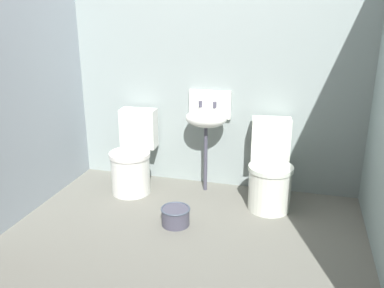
# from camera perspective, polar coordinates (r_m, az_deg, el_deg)

# --- Properties ---
(ground_plane) EXTENTS (3.28, 2.62, 0.08)m
(ground_plane) POSITION_cam_1_polar(r_m,az_deg,el_deg) (3.40, -1.26, -13.38)
(ground_plane) COLOR slate
(wall_back) EXTENTS (3.28, 0.10, 2.29)m
(wall_back) POSITION_cam_1_polar(r_m,az_deg,el_deg) (4.05, 3.32, 9.88)
(wall_back) COLOR #95A4A1
(wall_back) RESTS_ON ground
(wall_left) EXTENTS (0.10, 2.42, 2.29)m
(wall_left) POSITION_cam_1_polar(r_m,az_deg,el_deg) (3.73, -23.69, 7.60)
(wall_left) COLOR #919CA5
(wall_left) RESTS_ON ground
(toilet_left) EXTENTS (0.42, 0.61, 0.78)m
(toilet_left) POSITION_cam_1_polar(r_m,az_deg,el_deg) (4.11, -8.24, -2.07)
(toilet_left) COLOR white
(toilet_left) RESTS_ON ground
(toilet_right) EXTENTS (0.45, 0.63, 0.78)m
(toilet_right) POSITION_cam_1_polar(r_m,az_deg,el_deg) (3.81, 10.85, -3.94)
(toilet_right) COLOR white
(toilet_right) RESTS_ON ground
(sink) EXTENTS (0.42, 0.35, 0.99)m
(sink) POSITION_cam_1_polar(r_m,az_deg,el_deg) (3.93, 2.07, 3.80)
(sink) COLOR #4B4A5A
(sink) RESTS_ON ground
(bucket) EXTENTS (0.25, 0.25, 0.16)m
(bucket) POSITION_cam_1_polar(r_m,az_deg,el_deg) (3.51, -2.31, -10.00)
(bucket) COLOR #4B4A5A
(bucket) RESTS_ON ground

